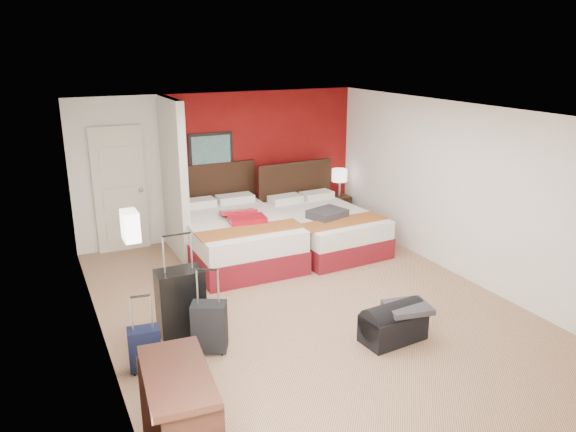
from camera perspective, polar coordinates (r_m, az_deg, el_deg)
ground at (r=7.28m, az=2.02°, el=-9.35°), size 6.50×6.50×0.00m
room_walls at (r=7.62m, az=-12.33°, el=1.63°), size 5.02×6.52×2.50m
red_accent_panel at (r=9.96m, az=-2.74°, el=5.60°), size 3.50×0.04×2.50m
partition_wall at (r=8.84m, az=-11.65°, el=3.77°), size 0.12×1.20×2.50m
entry_door at (r=9.32m, az=-16.95°, el=2.63°), size 0.82×0.06×2.05m
bed_left at (r=8.77m, az=-5.48°, el=-2.31°), size 1.57×2.23×0.67m
bed_right at (r=9.25m, az=3.65°, el=-1.40°), size 1.53×2.11×0.61m
red_suitcase_open at (r=8.59m, az=-4.69°, el=-0.03°), size 0.64×0.82×0.09m
jacket_bundle at (r=8.84m, az=4.08°, el=0.22°), size 0.66×0.59×0.13m
nightstand at (r=10.59m, az=5.24°, el=0.73°), size 0.37×0.37×0.52m
table_lamp at (r=10.46m, az=5.31°, el=3.44°), size 0.34×0.34×0.52m
suitcase_black at (r=6.57m, az=-10.99°, el=-8.94°), size 0.53×0.33×0.79m
suitcase_charcoal at (r=6.24m, az=-8.09°, el=-11.45°), size 0.44×0.38×0.56m
suitcase_navy at (r=6.08m, az=-14.55°, el=-13.31°), size 0.35×0.24×0.45m
duffel_bag at (r=6.56m, az=10.79°, el=-11.02°), size 0.76×0.45×0.37m
jacket_draped at (r=6.51m, az=12.24°, el=-9.19°), size 0.56×0.50×0.07m
desk at (r=4.77m, az=-11.12°, el=-19.72°), size 0.60×1.05×0.84m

